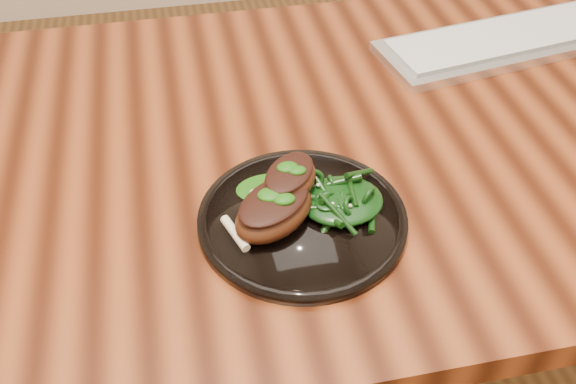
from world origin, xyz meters
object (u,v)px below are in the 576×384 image
Objects in this scene: desk at (297,180)px; greens_heap at (342,197)px; lamb_chop_front at (273,210)px; keyboard at (516,39)px; plate at (302,219)px.

desk is 0.20m from greens_heap.
lamb_chop_front is (-0.07, -0.18, 0.12)m from desk.
lamb_chop_front is 0.61m from keyboard.
plate is 0.50× the size of keyboard.
desk is at bearing 79.55° from plate.
plate is at bearing 14.14° from lamb_chop_front.
greens_heap is at bearing -139.28° from keyboard.
greens_heap is at bearing -83.87° from desk.
greens_heap reaches higher than keyboard.
lamb_chop_front is at bearing -143.62° from keyboard.
keyboard is (0.42, 0.18, 0.09)m from desk.
plate is (-0.03, -0.17, 0.09)m from desk.
greens_heap is (0.09, 0.01, -0.01)m from lamb_chop_front.
desk is at bearing 69.28° from lamb_chop_front.
lamb_chop_front reaches higher than keyboard.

